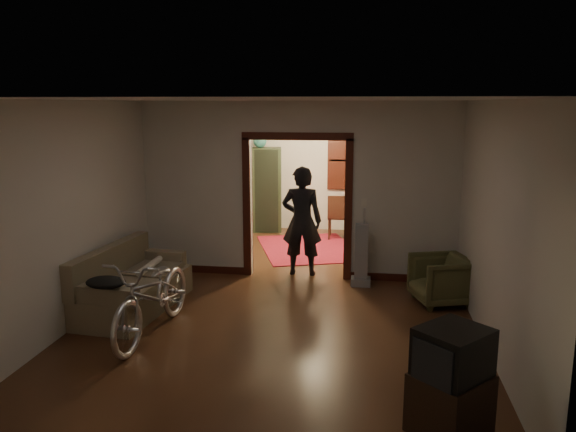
% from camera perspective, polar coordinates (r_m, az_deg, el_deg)
% --- Properties ---
extents(floor, '(5.00, 8.50, 0.01)m').
position_cam_1_polar(floor, '(8.50, 0.29, -7.56)').
color(floor, '#341C10').
rests_on(floor, ground).
extents(ceiling, '(5.00, 8.50, 0.01)m').
position_cam_1_polar(ceiling, '(8.04, 0.31, 11.67)').
color(ceiling, white).
rests_on(ceiling, floor).
extents(wall_back, '(5.00, 0.02, 2.80)m').
position_cam_1_polar(wall_back, '(12.34, 3.06, 5.03)').
color(wall_back, beige).
rests_on(wall_back, floor).
extents(wall_left, '(0.02, 8.50, 2.80)m').
position_cam_1_polar(wall_left, '(8.85, -15.95, 2.11)').
color(wall_left, beige).
rests_on(wall_left, floor).
extents(wall_right, '(0.02, 8.50, 2.80)m').
position_cam_1_polar(wall_right, '(8.20, 17.89, 1.28)').
color(wall_right, beige).
rests_on(wall_right, floor).
extents(partition_wall, '(5.00, 0.14, 2.80)m').
position_cam_1_polar(partition_wall, '(8.89, 0.98, 2.58)').
color(partition_wall, beige).
rests_on(partition_wall, floor).
extents(door_casing, '(1.74, 0.20, 2.32)m').
position_cam_1_polar(door_casing, '(8.94, 0.97, 0.68)').
color(door_casing, '#34120B').
rests_on(door_casing, floor).
extents(far_window, '(0.98, 0.06, 1.28)m').
position_cam_1_polar(far_window, '(12.24, 6.33, 5.64)').
color(far_window, black).
rests_on(far_window, wall_back).
extents(chandelier, '(0.24, 0.24, 0.24)m').
position_cam_1_polar(chandelier, '(10.53, 2.22, 9.14)').
color(chandelier, '#FFE0A5').
rests_on(chandelier, ceiling).
extents(light_switch, '(0.08, 0.01, 0.12)m').
position_cam_1_polar(light_switch, '(8.77, 7.73, 1.37)').
color(light_switch, silver).
rests_on(light_switch, partition_wall).
extents(sofa, '(1.03, 1.96, 0.87)m').
position_cam_1_polar(sofa, '(7.89, -15.34, -6.16)').
color(sofa, brown).
rests_on(sofa, floor).
extents(rolled_paper, '(0.09, 0.76, 0.09)m').
position_cam_1_polar(rolled_paper, '(8.09, -13.88, -4.95)').
color(rolled_paper, beige).
rests_on(rolled_paper, sofa).
extents(jacket, '(0.48, 0.36, 0.14)m').
position_cam_1_polar(jacket, '(7.02, -18.02, -6.42)').
color(jacket, black).
rests_on(jacket, sofa).
extents(bicycle, '(0.80, 1.97, 1.02)m').
position_cam_1_polar(bicycle, '(6.97, -13.52, -7.77)').
color(bicycle, silver).
rests_on(bicycle, floor).
extents(armchair, '(0.93, 0.92, 0.68)m').
position_cam_1_polar(armchair, '(8.16, 15.27, -6.27)').
color(armchair, '#4C4D2B').
rests_on(armchair, floor).
extents(tv_stand, '(0.78, 0.78, 0.52)m').
position_cam_1_polar(tv_stand, '(5.19, 16.13, -17.84)').
color(tv_stand, black).
rests_on(tv_stand, floor).
extents(crt_tv, '(0.73, 0.73, 0.47)m').
position_cam_1_polar(crt_tv, '(4.99, 16.41, -13.42)').
color(crt_tv, black).
rests_on(crt_tv, tv_stand).
extents(vacuum, '(0.36, 0.32, 0.97)m').
position_cam_1_polar(vacuum, '(8.67, 7.47, -3.93)').
color(vacuum, gray).
rests_on(vacuum, floor).
extents(person, '(0.65, 0.43, 1.78)m').
position_cam_1_polar(person, '(9.07, 1.41, -0.51)').
color(person, black).
rests_on(person, floor).
extents(oriental_rug, '(2.34, 2.68, 0.02)m').
position_cam_1_polar(oriental_rug, '(10.87, 2.06, -3.28)').
color(oriental_rug, maroon).
rests_on(oriental_rug, floor).
extents(locker, '(0.98, 0.65, 1.82)m').
position_cam_1_polar(locker, '(12.25, -2.82, 2.69)').
color(locker, '#27331E').
rests_on(locker, floor).
extents(globe, '(0.29, 0.29, 0.29)m').
position_cam_1_polar(globe, '(12.14, -2.87, 7.49)').
color(globe, '#1E5972').
rests_on(globe, locker).
extents(desk, '(1.13, 0.70, 0.80)m').
position_cam_1_polar(desk, '(12.02, 8.82, -0.08)').
color(desk, black).
rests_on(desk, floor).
extents(desk_chair, '(0.49, 0.49, 0.93)m').
position_cam_1_polar(desk_chair, '(11.62, 5.13, -0.07)').
color(desk_chair, black).
rests_on(desk_chair, floor).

